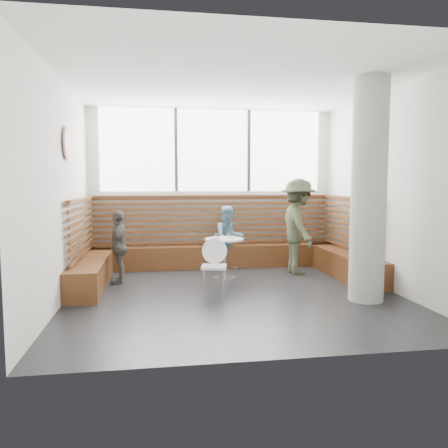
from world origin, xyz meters
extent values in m
cube|color=silver|center=(0.00, 0.00, 1.60)|extent=(5.00, 5.00, 3.20)
cube|color=black|center=(0.00, 0.00, 0.00)|extent=(5.00, 5.00, 0.01)
cube|color=white|center=(0.00, 0.00, 3.20)|extent=(5.00, 5.00, 0.01)
cube|color=white|center=(0.00, 2.48, 2.38)|extent=(4.50, 0.02, 1.65)
cube|color=#3F3F42|center=(-0.75, 2.46, 2.38)|extent=(0.06, 0.04, 1.65)
cube|color=#3F3F42|center=(0.75, 2.46, 2.38)|extent=(0.06, 0.04, 1.65)
cube|color=#482712|center=(0.00, 2.25, 0.23)|extent=(5.00, 0.50, 0.45)
cube|color=#482712|center=(-2.25, 1.25, 0.23)|extent=(0.50, 2.50, 0.45)
cube|color=#482712|center=(2.25, 1.25, 0.23)|extent=(0.50, 2.50, 0.45)
cube|color=#4D2A13|center=(0.00, 2.42, 0.95)|extent=(4.88, 0.08, 0.98)
cube|color=#4D2A13|center=(-2.42, 1.25, 0.95)|extent=(0.08, 2.38, 0.98)
cube|color=#4D2A13|center=(2.42, 1.25, 0.95)|extent=(0.08, 2.38, 0.98)
cylinder|color=gray|center=(1.85, -0.60, 1.60)|extent=(0.50, 0.50, 3.20)
cylinder|color=white|center=(-2.46, 0.40, 2.30)|extent=(0.03, 0.50, 0.50)
cylinder|color=silver|center=(0.03, 1.16, 0.01)|extent=(0.44, 0.44, 0.02)
cylinder|color=silver|center=(0.03, 1.16, 0.36)|extent=(0.06, 0.06, 0.69)
cylinder|color=#B7B7BA|center=(0.03, 1.16, 0.71)|extent=(0.70, 0.70, 0.03)
cube|color=white|center=(-0.29, 0.17, 0.41)|extent=(0.38, 0.36, 0.04)
cylinder|color=white|center=(-0.29, 0.34, 0.64)|extent=(0.40, 0.09, 0.40)
cylinder|color=silver|center=(-0.44, 0.04, 0.20)|extent=(0.02, 0.02, 0.39)
cylinder|color=silver|center=(-0.13, 0.04, 0.20)|extent=(0.02, 0.02, 0.39)
cylinder|color=silver|center=(-0.44, 0.31, 0.20)|extent=(0.02, 0.02, 0.39)
cylinder|color=silver|center=(-0.13, 0.31, 0.20)|extent=(0.02, 0.02, 0.39)
imported|color=#393E29|center=(1.47, 1.38, 0.90)|extent=(0.67, 1.16, 1.79)
imported|color=#6792B2|center=(0.25, 1.98, 0.63)|extent=(0.69, 0.59, 1.26)
imported|color=#4D4B46|center=(-1.81, 1.12, 0.62)|extent=(0.33, 0.74, 1.25)
cylinder|color=white|center=(-0.07, 1.28, 0.73)|extent=(0.21, 0.21, 0.01)
cylinder|color=white|center=(0.15, 1.32, 0.73)|extent=(0.22, 0.22, 0.02)
cylinder|color=white|center=(-0.12, 1.09, 0.78)|extent=(0.07, 0.07, 0.12)
cylinder|color=white|center=(0.10, 1.12, 0.78)|extent=(0.07, 0.07, 0.11)
cylinder|color=white|center=(0.18, 1.14, 0.78)|extent=(0.07, 0.07, 0.11)
cube|color=#A5C64C|center=(0.11, 1.02, 0.73)|extent=(0.24, 0.21, 0.00)
camera|label=1|loc=(-1.17, -6.47, 1.71)|focal=35.00mm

